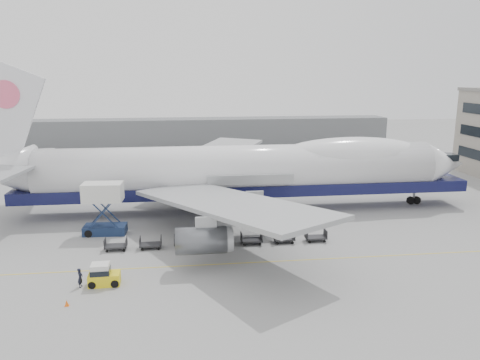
{
  "coord_description": "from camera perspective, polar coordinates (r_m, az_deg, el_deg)",
  "views": [
    {
      "loc": [
        -7.52,
        -48.54,
        18.24
      ],
      "look_at": [
        -0.66,
        6.0,
        5.61
      ],
      "focal_mm": 35.0,
      "sensor_mm": 36.0,
      "label": 1
    }
  ],
  "objects": [
    {
      "name": "ground",
      "position": [
        52.39,
        1.55,
        -7.44
      ],
      "size": [
        260.0,
        260.0,
        0.0
      ],
      "primitive_type": "plane",
      "color": "gray",
      "rests_on": "ground"
    },
    {
      "name": "apron_line",
      "position": [
        46.89,
        2.67,
        -9.96
      ],
      "size": [
        60.0,
        0.15,
        0.01
      ],
      "primitive_type": "cube",
      "color": "gold",
      "rests_on": "ground"
    },
    {
      "name": "hangar",
      "position": [
        119.48,
        -8.34,
        5.72
      ],
      "size": [
        110.0,
        8.0,
        7.0
      ],
      "primitive_type": "cube",
      "color": "slate",
      "rests_on": "ground"
    },
    {
      "name": "airliner",
      "position": [
        62.37,
        0.51,
        1.27
      ],
      "size": [
        67.0,
        55.3,
        19.98
      ],
      "color": "white",
      "rests_on": "ground"
    },
    {
      "name": "catering_truck",
      "position": [
        55.83,
        -16.29,
        -2.97
      ],
      "size": [
        4.91,
        3.53,
        6.05
      ],
      "rotation": [
        0.0,
        0.0,
        -0.06
      ],
      "color": "#18284A",
      "rests_on": "ground"
    },
    {
      "name": "baggage_tug",
      "position": [
        43.56,
        -16.38,
        -11.11
      ],
      "size": [
        2.74,
        1.54,
        1.98
      ],
      "rotation": [
        0.0,
        0.0,
        0.03
      ],
      "color": "yellow",
      "rests_on": "ground"
    },
    {
      "name": "ground_worker",
      "position": [
        43.74,
        -18.9,
        -11.21
      ],
      "size": [
        0.5,
        0.69,
        1.73
      ],
      "primitive_type": "imported",
      "rotation": [
        0.0,
        0.0,
        1.42
      ],
      "color": "black",
      "rests_on": "ground"
    },
    {
      "name": "traffic_cone",
      "position": [
        41.13,
        -20.37,
        -13.88
      ],
      "size": [
        0.35,
        0.35,
        0.51
      ],
      "rotation": [
        0.0,
        0.0,
        0.41
      ],
      "color": "#FF620D",
      "rests_on": "ground"
    },
    {
      "name": "dolly_0",
      "position": [
        51.31,
        -14.89,
        -7.71
      ],
      "size": [
        2.3,
        1.35,
        1.3
      ],
      "color": "#2D2D30",
      "rests_on": "ground"
    },
    {
      "name": "dolly_1",
      "position": [
        50.93,
        -10.84,
        -7.65
      ],
      "size": [
        2.3,
        1.35,
        1.3
      ],
      "color": "#2D2D30",
      "rests_on": "ground"
    },
    {
      "name": "dolly_2",
      "position": [
        50.8,
        -6.74,
        -7.55
      ],
      "size": [
        2.3,
        1.35,
        1.3
      ],
      "color": "#2D2D30",
      "rests_on": "ground"
    },
    {
      "name": "dolly_3",
      "position": [
        50.93,
        -2.65,
        -7.42
      ],
      "size": [
        2.3,
        1.35,
        1.3
      ],
      "color": "#2D2D30",
      "rests_on": "ground"
    },
    {
      "name": "dolly_4",
      "position": [
        51.32,
        1.4,
        -7.25
      ],
      "size": [
        2.3,
        1.35,
        1.3
      ],
      "color": "#2D2D30",
      "rests_on": "ground"
    },
    {
      "name": "dolly_5",
      "position": [
        51.95,
        5.37,
        -7.05
      ],
      "size": [
        2.3,
        1.35,
        1.3
      ],
      "color": "#2D2D30",
      "rests_on": "ground"
    },
    {
      "name": "dolly_6",
      "position": [
        52.82,
        9.22,
        -6.82
      ],
      "size": [
        2.3,
        1.35,
        1.3
      ],
      "color": "#2D2D30",
      "rests_on": "ground"
    }
  ]
}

